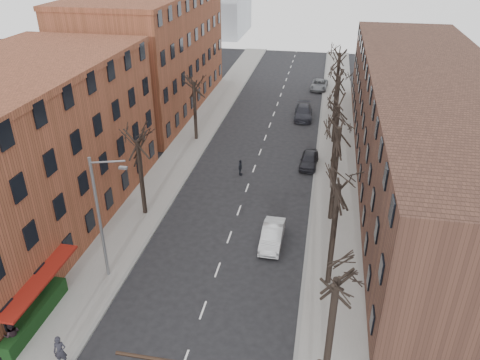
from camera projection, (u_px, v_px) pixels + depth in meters
The scene contains 22 objects.
sidewalk_left at pixel (195, 135), 53.87m from camera, with size 4.00×90.00×0.15m, color gray.
sidewalk_right at pixel (336, 146), 51.24m from camera, with size 4.00×90.00×0.15m, color gray.
building_left_near at pixel (17, 156), 35.06m from camera, with size 12.00×26.00×12.00m, color brown.
building_left_far at pixel (151, 54), 59.71m from camera, with size 12.00×28.00×14.00m, color brown.
building_right at pixel (429, 125), 43.27m from camera, with size 12.00×50.00×10.00m, color #4E2F24.
awning_left at pixel (48, 313), 29.01m from camera, with size 1.20×7.00×0.15m, color maroon.
hedge at pixel (35, 316), 27.86m from camera, with size 0.80×6.00×1.00m, color black.
tree_right_b at pixel (328, 283), 31.42m from camera, with size 5.20×5.20×10.80m, color black, non-canonical shape.
tree_right_c at pixel (330, 219), 38.35m from camera, with size 5.20×5.20×11.60m, color black, non-canonical shape.
tree_right_d at pixel (331, 175), 45.28m from camera, with size 5.20×5.20×10.00m, color black, non-canonical shape.
tree_right_e at pixel (333, 143), 52.21m from camera, with size 5.20×5.20×10.80m, color black, non-canonical shape.
tree_right_f at pixel (334, 118), 59.14m from camera, with size 5.20×5.20×11.60m, color black, non-canonical shape.
tree_left_a at pixel (145, 214), 39.11m from camera, with size 5.20×5.20×9.50m, color black, non-canonical shape.
tree_left_b at pixel (196, 140), 52.97m from camera, with size 5.20×5.20×9.50m, color black, non-canonical shape.
streetlight at pixel (101, 214), 29.72m from camera, with size 2.45×0.22×9.03m.
silver_sedan at pixel (272, 235), 35.08m from camera, with size 1.54×4.41×1.45m, color #BABEC1.
parked_car_near at pixel (309, 160), 46.70m from camera, with size 1.68×4.17×1.42m, color black.
parked_car_mid at pixel (303, 112), 58.68m from camera, with size 2.15×5.29×1.54m, color #21222A.
parked_car_far at pixel (319, 85), 69.42m from camera, with size 2.29×4.96×1.38m, color slate.
pedestrian_a at pixel (60, 351), 24.98m from camera, with size 0.69×0.45×1.89m, color #21212A.
pedestrian_b at pixel (13, 335), 25.99m from camera, with size 0.93×0.72×1.91m, color black.
pedestrian_crossing at pixel (240, 168), 44.98m from camera, with size 0.92×0.38×1.57m, color black.
Camera 1 is at (6.35, -13.09, 20.96)m, focal length 35.00 mm.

